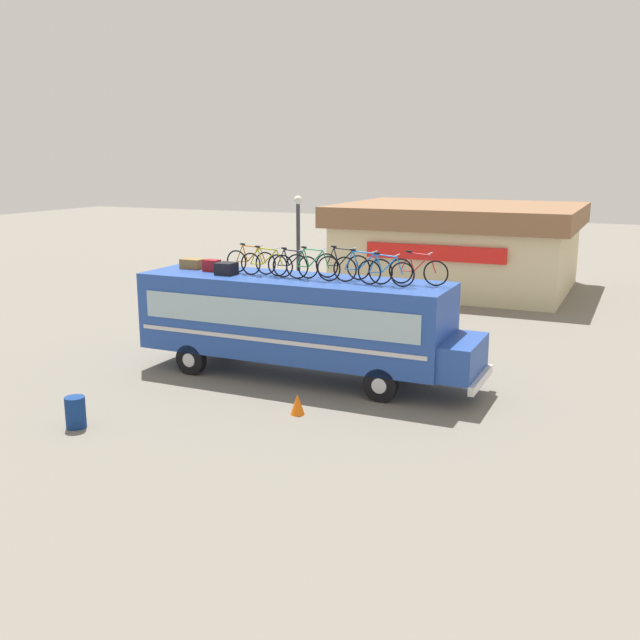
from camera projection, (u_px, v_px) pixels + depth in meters
ground_plane at (293, 376)px, 22.15m from camera, size 120.00×120.00×0.00m
bus at (299, 318)px, 21.67m from camera, size 10.54×2.62×3.04m
luggage_bag_1 at (192, 264)px, 23.24m from camera, size 0.70×0.43×0.31m
luggage_bag_2 at (212, 265)px, 22.69m from camera, size 0.49×0.34×0.36m
luggage_bag_3 at (226, 269)px, 22.04m from camera, size 0.55×0.55×0.37m
rooftop_bicycle_1 at (251, 261)px, 22.16m from camera, size 1.72×0.44×0.93m
rooftop_bicycle_2 at (266, 264)px, 21.67m from camera, size 1.77×0.44×0.91m
rooftop_bicycle_3 at (292, 265)px, 21.45m from camera, size 1.67×0.44×0.89m
rooftop_bicycle_4 at (313, 266)px, 20.97m from camera, size 1.75×0.44×0.98m
rooftop_bicycle_5 at (342, 265)px, 21.19m from camera, size 1.73×0.44×0.97m
rooftop_bicycle_6 at (362, 269)px, 20.46m from camera, size 1.81×0.44×0.97m
rooftop_bicycle_7 at (386, 272)px, 20.03m from camera, size 1.67×0.44×0.93m
rooftop_bicycle_8 at (418, 271)px, 20.20m from camera, size 1.73×0.44×0.96m
roadside_building at (459, 245)px, 36.69m from camera, size 11.61×9.58×4.24m
trash_bin at (75, 412)px, 17.82m from camera, size 0.49×0.49×0.79m
traffic_cone at (298, 404)px, 18.76m from camera, size 0.38×0.38×0.56m
street_lamp at (298, 255)px, 26.32m from camera, size 0.31×0.31×5.19m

